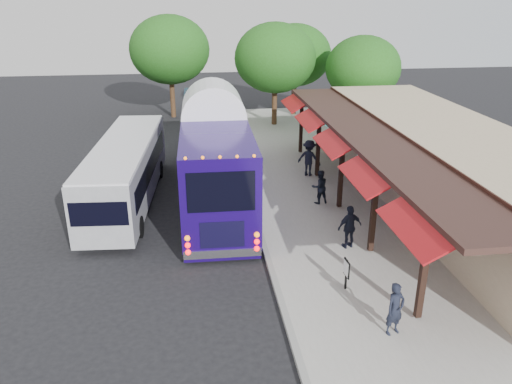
{
  "coord_description": "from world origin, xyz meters",
  "views": [
    {
      "loc": [
        -2.38,
        -15.28,
        8.92
      ],
      "look_at": [
        -0.1,
        2.23,
        1.8
      ],
      "focal_mm": 35.0,
      "sensor_mm": 36.0,
      "label": 1
    }
  ],
  "objects_px": {
    "coach_bus": "(214,149)",
    "ped_b": "(320,187)",
    "ped_c": "(350,227)",
    "ped_a": "(395,309)",
    "city_bus": "(126,169)",
    "sign_board": "(346,270)",
    "ped_d": "(309,158)"
  },
  "relations": [
    {
      "from": "coach_bus",
      "to": "sign_board",
      "type": "relative_size",
      "value": 12.89
    },
    {
      "from": "city_bus",
      "to": "ped_c",
      "type": "height_order",
      "value": "city_bus"
    },
    {
      "from": "coach_bus",
      "to": "ped_a",
      "type": "bearing_deg",
      "value": -67.85
    },
    {
      "from": "ped_d",
      "to": "sign_board",
      "type": "bearing_deg",
      "value": 115.1
    },
    {
      "from": "coach_bus",
      "to": "ped_b",
      "type": "bearing_deg",
      "value": -21.43
    },
    {
      "from": "ped_a",
      "to": "sign_board",
      "type": "xyz_separation_m",
      "value": [
        -0.65,
        2.3,
        -0.08
      ]
    },
    {
      "from": "coach_bus",
      "to": "ped_a",
      "type": "height_order",
      "value": "coach_bus"
    },
    {
      "from": "city_bus",
      "to": "ped_a",
      "type": "xyz_separation_m",
      "value": [
        8.26,
        -10.8,
        -0.62
      ]
    },
    {
      "from": "city_bus",
      "to": "ped_b",
      "type": "xyz_separation_m",
      "value": [
        8.47,
        -1.63,
        -0.63
      ]
    },
    {
      "from": "ped_a",
      "to": "ped_d",
      "type": "height_order",
      "value": "ped_d"
    },
    {
      "from": "coach_bus",
      "to": "ped_d",
      "type": "height_order",
      "value": "coach_bus"
    },
    {
      "from": "city_bus",
      "to": "ped_a",
      "type": "height_order",
      "value": "city_bus"
    },
    {
      "from": "coach_bus",
      "to": "ped_c",
      "type": "distance_m",
      "value": 7.67
    },
    {
      "from": "coach_bus",
      "to": "ped_c",
      "type": "relative_size",
      "value": 7.99
    },
    {
      "from": "coach_bus",
      "to": "city_bus",
      "type": "xyz_separation_m",
      "value": [
        -3.98,
        -0.22,
        -0.71
      ]
    },
    {
      "from": "coach_bus",
      "to": "ped_b",
      "type": "xyz_separation_m",
      "value": [
        4.5,
        -1.85,
        -1.33
      ]
    },
    {
      "from": "ped_b",
      "to": "ped_c",
      "type": "relative_size",
      "value": 0.93
    },
    {
      "from": "coach_bus",
      "to": "ped_b",
      "type": "height_order",
      "value": "coach_bus"
    },
    {
      "from": "ped_b",
      "to": "coach_bus",
      "type": "bearing_deg",
      "value": -32.96
    },
    {
      "from": "coach_bus",
      "to": "ped_c",
      "type": "height_order",
      "value": "coach_bus"
    },
    {
      "from": "city_bus",
      "to": "sign_board",
      "type": "xyz_separation_m",
      "value": [
        7.6,
        -8.5,
        -0.7
      ]
    },
    {
      "from": "ped_a",
      "to": "ped_d",
      "type": "xyz_separation_m",
      "value": [
        0.57,
        12.77,
        0.15
      ]
    },
    {
      "from": "city_bus",
      "to": "ped_b",
      "type": "height_order",
      "value": "city_bus"
    },
    {
      "from": "ped_a",
      "to": "ped_b",
      "type": "height_order",
      "value": "ped_a"
    },
    {
      "from": "ped_c",
      "to": "ped_b",
      "type": "bearing_deg",
      "value": -104.0
    },
    {
      "from": "city_bus",
      "to": "ped_c",
      "type": "bearing_deg",
      "value": -30.45
    },
    {
      "from": "coach_bus",
      "to": "ped_d",
      "type": "distance_m",
      "value": 5.29
    },
    {
      "from": "sign_board",
      "to": "ped_a",
      "type": "bearing_deg",
      "value": -77.12
    },
    {
      "from": "ped_c",
      "to": "sign_board",
      "type": "distance_m",
      "value": 2.84
    },
    {
      "from": "coach_bus",
      "to": "ped_b",
      "type": "distance_m",
      "value": 5.04
    },
    {
      "from": "ped_b",
      "to": "sign_board",
      "type": "distance_m",
      "value": 6.93
    },
    {
      "from": "city_bus",
      "to": "ped_d",
      "type": "height_order",
      "value": "city_bus"
    }
  ]
}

